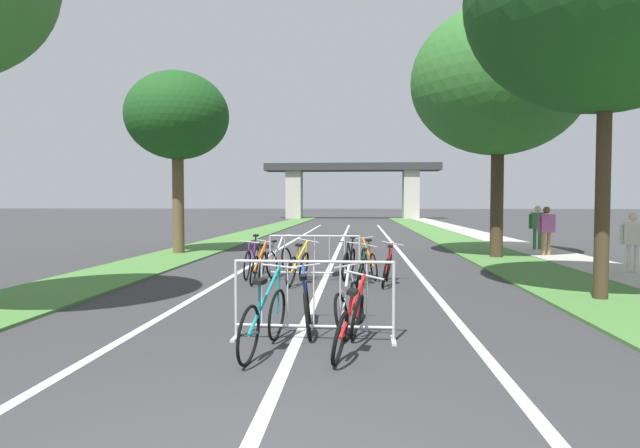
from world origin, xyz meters
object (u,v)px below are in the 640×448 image
Objects in this scene: bicycle_green_3 at (361,268)px; bicycle_silver_8 at (349,305)px; bicycle_purple_7 at (252,261)px; bicycle_red_10 at (387,268)px; pedestrian_waiting at (633,237)px; bicycle_yellow_9 at (298,267)px; pedestrian_with_backpack at (537,223)px; tree_right_pine_far at (499,81)px; bicycle_red_0 at (350,323)px; bicycle_black_4 at (349,262)px; tree_left_pine_near at (177,117)px; bicycle_orange_11 at (369,262)px; bicycle_blue_2 at (307,306)px; pedestrian_strolling at (546,227)px; crowd_barrier_second at (315,258)px; crowd_barrier_nearest at (314,301)px; bicycle_orange_1 at (259,266)px; bicycle_teal_6 at (264,320)px; bicycle_white_5 at (279,261)px.

bicycle_silver_8 is at bearing -88.66° from bicycle_green_3.
bicycle_silver_8 is (2.46, -5.08, -0.03)m from bicycle_purple_7.
pedestrian_waiting is (6.09, 1.82, 0.59)m from bicycle_red_10.
pedestrian_with_backpack is at bearing 55.13° from bicycle_yellow_9.
tree_right_pine_far is 12.93m from bicycle_red_0.
bicycle_black_4 is at bearing 52.04° from bicycle_yellow_9.
bicycle_green_3 is 6.92m from pedestrian_waiting.
bicycle_purple_7 is at bearing -145.89° from tree_right_pine_far.
bicycle_orange_11 is (6.53, -5.20, -4.40)m from tree_left_pine_near.
bicycle_red_10 is (6.92, -6.22, -4.41)m from tree_left_pine_near.
tree_right_pine_far reaches higher than pedestrian_with_backpack.
bicycle_orange_11 is at bearing 96.29° from bicycle_red_0.
bicycle_blue_2 is 12.26m from pedestrian_strolling.
crowd_barrier_nearest is at bearing -85.15° from crowd_barrier_second.
bicycle_orange_11 is at bearing -166.39° from bicycle_black_4.
bicycle_black_4 is at bearing 22.69° from bicycle_orange_1.
bicycle_teal_6 is at bearing -91.07° from crowd_barrier_second.
bicycle_silver_8 is 1.03× the size of bicycle_red_10.
bicycle_blue_2 is at bearing -61.82° from tree_left_pine_near.
pedestrian_strolling is at bearing -150.19° from bicycle_purple_7.
bicycle_purple_7 is at bearing 165.55° from bicycle_green_3.
bicycle_black_4 reaches higher than bicycle_green_3.
bicycle_black_4 is at bearing 100.66° from bicycle_red_0.
bicycle_black_4 is (-4.67, -4.68, -5.31)m from tree_right_pine_far.
bicycle_red_10 is (3.21, -0.91, -0.03)m from bicycle_purple_7.
bicycle_purple_7 is (-2.00, 5.60, -0.13)m from crowd_barrier_nearest.
crowd_barrier_nearest reaches higher than bicycle_green_3.
crowd_barrier_nearest reaches higher than bicycle_orange_11.
tree_left_pine_near reaches higher than bicycle_silver_8.
bicycle_teal_6 is (0.81, -6.37, 0.01)m from bicycle_white_5.
bicycle_teal_6 is 10.60m from pedestrian_waiting.
bicycle_purple_7 reaches higher than bicycle_blue_2.
pedestrian_strolling is (-0.60, 4.16, 0.07)m from pedestrian_waiting.
bicycle_orange_1 is (4.04, -6.11, -4.40)m from tree_left_pine_near.
pedestrian_with_backpack reaches higher than bicycle_purple_7.
crowd_barrier_nearest is 1.28× the size of bicycle_orange_11.
bicycle_silver_8 is 5.21m from bicycle_orange_11.
bicycle_blue_2 is at bearing 67.22° from pedestrian_with_backpack.
bicycle_purple_7 reaches higher than bicycle_black_4.
tree_left_pine_near is 13.36m from bicycle_teal_6.
tree_left_pine_near is at bearing 178.23° from pedestrian_waiting.
bicycle_orange_11 is at bearing 118.16° from bicycle_red_10.
bicycle_blue_2 is 4.39m from bicycle_red_10.
pedestrian_waiting is at bearing 22.03° from bicycle_yellow_9.
bicycle_purple_7 is at bearing 121.51° from bicycle_red_0.
crowd_barrier_nearest is at bearing 109.20° from bicycle_purple_7.
tree_left_pine_near is 13.73m from bicycle_red_0.
crowd_barrier_second is (-5.45, -5.19, -5.16)m from tree_right_pine_far.
pedestrian_with_backpack is (7.91, 8.25, 0.66)m from bicycle_yellow_9.
pedestrian_strolling is at bearing 68.80° from bicycle_silver_8.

